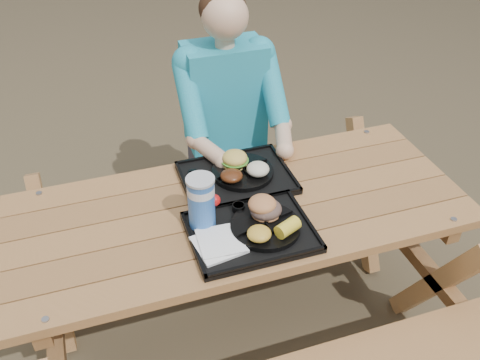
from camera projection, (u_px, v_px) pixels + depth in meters
name	position (u px, v px, depth m)	size (l,w,h in m)	color
ground	(240.00, 327.00, 2.55)	(60.00, 60.00, 0.00)	#999999
picnic_table	(240.00, 273.00, 2.33)	(1.80, 1.49, 0.75)	#999999
tray_near	(251.00, 233.00, 1.97)	(0.45, 0.35, 0.02)	black
tray_far	(237.00, 178.00, 2.24)	(0.45, 0.35, 0.02)	black
plate_near	(265.00, 226.00, 1.97)	(0.26, 0.26, 0.02)	black
plate_far	(243.00, 172.00, 2.24)	(0.26, 0.26, 0.02)	black
napkin_stack	(219.00, 244.00, 1.89)	(0.16, 0.16, 0.02)	white
soda_cup	(201.00, 203.00, 1.93)	(0.10, 0.10, 0.20)	#1751AE
condiment_bbq	(239.00, 208.00, 2.04)	(0.05, 0.05, 0.03)	black
condiment_mustard	(256.00, 203.00, 2.07)	(0.04, 0.04, 0.03)	gold
sandwich	(266.00, 202.00, 1.97)	(0.11, 0.11, 0.12)	#C77A46
mac_cheese	(259.00, 234.00, 1.89)	(0.09, 0.09, 0.04)	gold
corn_cob	(288.00, 227.00, 1.91)	(0.09, 0.09, 0.05)	yellow
cutlery_far	(197.00, 182.00, 2.20)	(0.03, 0.18, 0.01)	black
burger	(235.00, 155.00, 2.24)	(0.11, 0.11, 0.10)	#E0BA4F
baked_beans	(231.00, 176.00, 2.17)	(0.09, 0.09, 0.04)	#522610
potato_salad	(258.00, 169.00, 2.19)	(0.09, 0.09, 0.05)	#EEE7CA
diner	(227.00, 137.00, 2.72)	(0.48, 0.84, 1.28)	#1BC3AD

